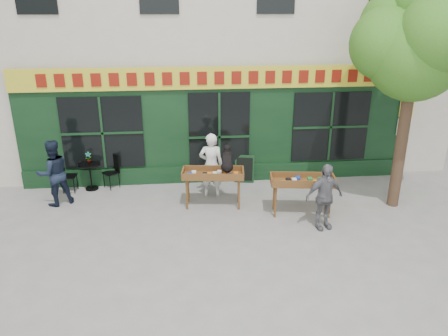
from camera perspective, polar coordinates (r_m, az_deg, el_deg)
The scene contains 14 objects.
ground at distance 10.65m, azimuth 0.52°, elevation -6.46°, with size 80.00×80.00×0.00m, color slate.
building at distance 15.42m, azimuth -1.96°, elevation 21.13°, with size 14.00×7.26×10.00m.
street_tree at distance 11.18m, azimuth 23.95°, elevation 15.14°, with size 3.05×2.90×5.60m.
book_cart_center at distance 10.92m, azimuth -1.44°, elevation -1.02°, with size 1.56×0.78×0.99m.
dog at distance 10.73m, azimuth 0.42°, elevation 1.27°, with size 0.34×0.60×0.60m, color black, non-canonical shape.
woman at distance 11.50m, azimuth -1.69°, elevation 0.39°, with size 0.63×0.42×1.74m, color silver.
book_cart_right at distance 10.66m, azimuth 10.21°, elevation -1.90°, with size 1.57×0.80×0.99m.
man_right at distance 10.11m, azimuth 12.95°, elevation -3.67°, with size 0.91×0.38×1.56m, color #5C5C61.
bistro_table at distance 12.56m, azimuth -17.10°, elevation -0.36°, with size 0.60×0.60×0.76m.
bistro_chair_left at distance 12.61m, azimuth -20.02°, elevation -0.55°, with size 0.39×0.39×0.95m.
bistro_chair_right at distance 12.54m, azimuth -14.25°, elevation -0.02°, with size 0.51×0.51×0.95m.
potted_plant at distance 12.43m, azimuth -17.28°, elevation 1.29°, with size 0.17×0.12×0.33m, color gray.
man_left at distance 11.80m, azimuth -21.37°, elevation -0.61°, with size 0.83×0.65×1.72m, color black.
chalkboard at distance 12.56m, azimuth 2.69°, elevation -0.12°, with size 0.59×0.30×0.79m.
Camera 1 is at (-1.03, -9.42, 4.87)m, focal length 35.00 mm.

